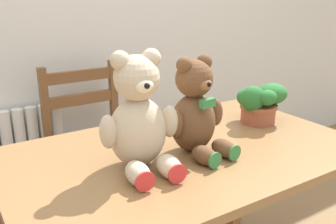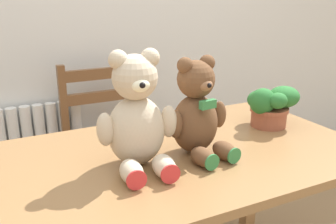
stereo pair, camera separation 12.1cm
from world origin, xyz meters
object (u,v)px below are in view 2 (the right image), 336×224
at_px(wooden_chair_behind, 109,146).
at_px(potted_plant, 270,105).
at_px(teddy_bear_right, 197,113).
at_px(teddy_bear_left, 137,118).

xyz_separation_m(wooden_chair_behind, potted_plant, (0.47, -0.72, 0.37)).
bearing_deg(teddy_bear_right, teddy_bear_left, -5.72).
bearing_deg(teddy_bear_left, wooden_chair_behind, -94.70).
bearing_deg(teddy_bear_right, potted_plant, -172.47).
xyz_separation_m(teddy_bear_left, teddy_bear_right, (0.22, 0.00, -0.02)).
bearing_deg(teddy_bear_left, potted_plant, -165.19).
height_order(wooden_chair_behind, teddy_bear_right, teddy_bear_right).
distance_m(teddy_bear_right, potted_plant, 0.42).
distance_m(wooden_chair_behind, teddy_bear_left, 0.94).
distance_m(wooden_chair_behind, potted_plant, 0.94).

